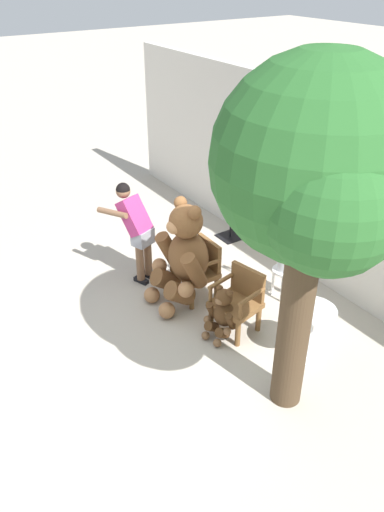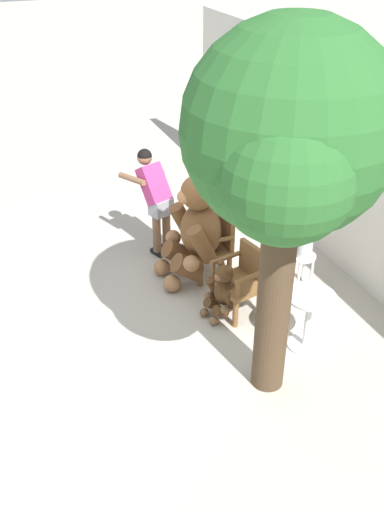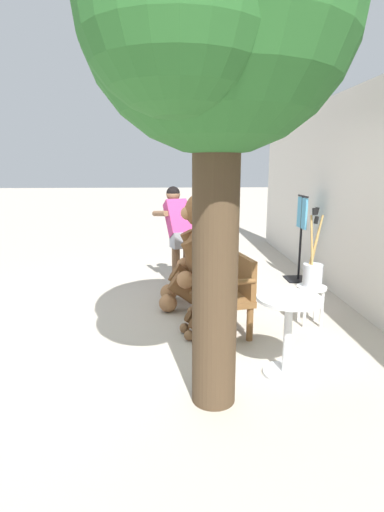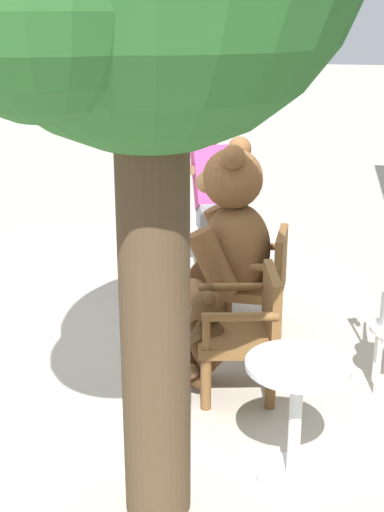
{
  "view_description": "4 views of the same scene",
  "coord_description": "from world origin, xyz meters",
  "px_view_note": "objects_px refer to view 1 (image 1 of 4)",
  "views": [
    {
      "loc": [
        4.47,
        -2.81,
        4.26
      ],
      "look_at": [
        -0.17,
        0.28,
        0.91
      ],
      "focal_mm": 35.0,
      "sensor_mm": 36.0,
      "label": 1
    },
    {
      "loc": [
        5.63,
        -2.14,
        4.32
      ],
      "look_at": [
        0.35,
        -0.04,
        0.87
      ],
      "focal_mm": 40.0,
      "sensor_mm": 36.0,
      "label": 2
    },
    {
      "loc": [
        4.54,
        -0.05,
        1.81
      ],
      "look_at": [
        0.12,
        0.2,
        0.81
      ],
      "focal_mm": 28.0,
      "sensor_mm": 36.0,
      "label": 3
    },
    {
      "loc": [
        4.75,
        1.02,
        2.47
      ],
      "look_at": [
        -0.24,
        0.1,
        0.7
      ],
      "focal_mm": 50.0,
      "sensor_mm": 36.0,
      "label": 4
    }
  ],
  "objects_px": {
    "teddy_bear_small": "(222,313)",
    "round_side_table": "(311,328)",
    "wooden_chair_right": "(239,299)",
    "patio_tree": "(318,174)",
    "clothing_display_stand": "(232,200)",
    "brush_bucket": "(285,259)",
    "person_visitor": "(136,225)",
    "wooden_chair_left": "(199,268)",
    "teddy_bear_large": "(183,255)",
    "white_stool": "(283,276)"
  },
  "relations": [
    {
      "from": "person_visitor",
      "to": "patio_tree",
      "type": "bearing_deg",
      "value": 2.75
    },
    {
      "from": "teddy_bear_small",
      "to": "clothing_display_stand",
      "type": "bearing_deg",
      "value": 140.2
    },
    {
      "from": "brush_bucket",
      "to": "round_side_table",
      "type": "bearing_deg",
      "value": -28.4
    },
    {
      "from": "wooden_chair_left",
      "to": "teddy_bear_large",
      "type": "distance_m",
      "value": 0.4
    },
    {
      "from": "patio_tree",
      "to": "teddy_bear_small",
      "type": "bearing_deg",
      "value": 176.64
    },
    {
      "from": "teddy_bear_small",
      "to": "round_side_table",
      "type": "height_order",
      "value": "teddy_bear_small"
    },
    {
      "from": "wooden_chair_left",
      "to": "brush_bucket",
      "type": "xyz_separation_m",
      "value": [
        0.7,
        0.98,
        0.18
      ]
    },
    {
      "from": "white_stool",
      "to": "teddy_bear_large",
      "type": "bearing_deg",
      "value": -119.33
    },
    {
      "from": "teddy_bear_large",
      "to": "wooden_chair_right",
      "type": "bearing_deg",
      "value": 16.1
    },
    {
      "from": "person_visitor",
      "to": "brush_bucket",
      "type": "distance_m",
      "value": 2.2
    },
    {
      "from": "teddy_bear_large",
      "to": "round_side_table",
      "type": "bearing_deg",
      "value": 19.18
    },
    {
      "from": "wooden_chair_right",
      "to": "white_stool",
      "type": "relative_size",
      "value": 1.87
    },
    {
      "from": "teddy_bear_small",
      "to": "clothing_display_stand",
      "type": "height_order",
      "value": "clothing_display_stand"
    },
    {
      "from": "teddy_bear_large",
      "to": "patio_tree",
      "type": "distance_m",
      "value": 2.98
    },
    {
      "from": "teddy_bear_large",
      "to": "white_stool",
      "type": "relative_size",
      "value": 3.37
    },
    {
      "from": "brush_bucket",
      "to": "patio_tree",
      "type": "relative_size",
      "value": 0.25
    },
    {
      "from": "wooden_chair_right",
      "to": "wooden_chair_left",
      "type": "bearing_deg",
      "value": 179.92
    },
    {
      "from": "person_visitor",
      "to": "teddy_bear_large",
      "type": "bearing_deg",
      "value": 15.28
    },
    {
      "from": "person_visitor",
      "to": "white_stool",
      "type": "height_order",
      "value": "person_visitor"
    },
    {
      "from": "teddy_bear_large",
      "to": "patio_tree",
      "type": "xyz_separation_m",
      "value": [
        2.26,
        -0.09,
        1.95
      ]
    },
    {
      "from": "wooden_chair_left",
      "to": "round_side_table",
      "type": "distance_m",
      "value": 1.86
    },
    {
      "from": "white_stool",
      "to": "clothing_display_stand",
      "type": "xyz_separation_m",
      "value": [
        -1.84,
        0.46,
        0.36
      ]
    },
    {
      "from": "person_visitor",
      "to": "round_side_table",
      "type": "height_order",
      "value": "person_visitor"
    },
    {
      "from": "white_stool",
      "to": "round_side_table",
      "type": "xyz_separation_m",
      "value": [
        1.13,
        -0.61,
        0.09
      ]
    },
    {
      "from": "wooden_chair_left",
      "to": "teddy_bear_small",
      "type": "bearing_deg",
      "value": -16.78
    },
    {
      "from": "wooden_chair_right",
      "to": "round_side_table",
      "type": "height_order",
      "value": "wooden_chair_right"
    },
    {
      "from": "wooden_chair_right",
      "to": "brush_bucket",
      "type": "relative_size",
      "value": 0.95
    },
    {
      "from": "wooden_chair_right",
      "to": "teddy_bear_small",
      "type": "relative_size",
      "value": 1.16
    },
    {
      "from": "teddy_bear_large",
      "to": "patio_tree",
      "type": "relative_size",
      "value": 0.42
    },
    {
      "from": "clothing_display_stand",
      "to": "teddy_bear_small",
      "type": "bearing_deg",
      "value": -39.8
    },
    {
      "from": "teddy_bear_large",
      "to": "white_stool",
      "type": "bearing_deg",
      "value": 60.67
    },
    {
      "from": "clothing_display_stand",
      "to": "white_stool",
      "type": "bearing_deg",
      "value": -14.04
    },
    {
      "from": "patio_tree",
      "to": "clothing_display_stand",
      "type": "xyz_separation_m",
      "value": [
        -3.39,
        1.8,
        -1.98
      ]
    },
    {
      "from": "person_visitor",
      "to": "clothing_display_stand",
      "type": "bearing_deg",
      "value": 96.84
    },
    {
      "from": "person_visitor",
      "to": "brush_bucket",
      "type": "height_order",
      "value": "person_visitor"
    },
    {
      "from": "teddy_bear_large",
      "to": "teddy_bear_small",
      "type": "relative_size",
      "value": 2.09
    },
    {
      "from": "person_visitor",
      "to": "clothing_display_stand",
      "type": "xyz_separation_m",
      "value": [
        -0.23,
        1.95,
        -0.18
      ]
    },
    {
      "from": "wooden_chair_left",
      "to": "clothing_display_stand",
      "type": "distance_m",
      "value": 1.85
    },
    {
      "from": "wooden_chair_left",
      "to": "round_side_table",
      "type": "relative_size",
      "value": 1.19
    },
    {
      "from": "wooden_chair_left",
      "to": "person_visitor",
      "type": "distance_m",
      "value": 1.13
    },
    {
      "from": "wooden_chair_right",
      "to": "brush_bucket",
      "type": "height_order",
      "value": "brush_bucket"
    },
    {
      "from": "wooden_chair_left",
      "to": "person_visitor",
      "type": "relative_size",
      "value": 0.57
    },
    {
      "from": "wooden_chair_right",
      "to": "round_side_table",
      "type": "bearing_deg",
      "value": 22.13
    },
    {
      "from": "person_visitor",
      "to": "white_stool",
      "type": "xyz_separation_m",
      "value": [
        1.6,
        1.49,
        -0.55
      ]
    },
    {
      "from": "person_visitor",
      "to": "round_side_table",
      "type": "xyz_separation_m",
      "value": [
        2.73,
        0.88,
        -0.46
      ]
    },
    {
      "from": "person_visitor",
      "to": "brush_bucket",
      "type": "bearing_deg",
      "value": 43.01
    },
    {
      "from": "white_stool",
      "to": "brush_bucket",
      "type": "relative_size",
      "value": 0.51
    },
    {
      "from": "person_visitor",
      "to": "white_stool",
      "type": "distance_m",
      "value": 2.26
    },
    {
      "from": "teddy_bear_small",
      "to": "round_side_table",
      "type": "bearing_deg",
      "value": 36.07
    },
    {
      "from": "teddy_bear_large",
      "to": "clothing_display_stand",
      "type": "relative_size",
      "value": 1.14
    }
  ]
}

